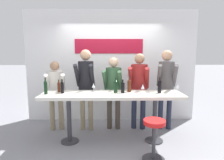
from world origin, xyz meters
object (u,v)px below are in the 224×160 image
object	(u,v)px
wine_glass_0	(94,86)
wine_glass_2	(143,87)
person_left	(86,80)
wine_bottle_6	(116,86)
wine_bottle_1	(160,86)
wine_glass_1	(178,86)
wine_bottle_4	(123,87)
person_center	(139,83)
person_far_left	(56,88)
person_center_right	(166,81)
person_center_left	(114,85)
bar_stool	(154,134)
wine_bottle_5	(46,87)
wine_bottle_0	(59,86)
wine_bottle_2	(62,87)
wine_bottle_3	(129,85)
tasting_table	(112,100)

from	to	relation	value
wine_glass_0	wine_glass_2	distance (m)	0.99
person_left	wine_bottle_6	size ratio (longest dim) A/B	6.13
wine_bottle_1	wine_glass_1	world-z (taller)	wine_bottle_1
wine_bottle_4	wine_glass_0	bearing A→B (deg)	170.13
person_center	wine_bottle_6	distance (m)	0.82
person_far_left	person_center_right	xyz separation A→B (m)	(2.51, 0.01, 0.17)
person_center_left	person_center_right	world-z (taller)	person_center_right
bar_stool	wine_glass_0	bearing A→B (deg)	140.80
wine_bottle_1	wine_glass_1	bearing A→B (deg)	3.49
person_far_left	person_left	distance (m)	0.71
wine_bottle_5	wine_glass_0	distance (m)	0.93
person_center_right	wine_bottle_1	xyz separation A→B (m)	(-0.30, -0.61, -0.01)
person_left	wine_bottle_1	xyz separation A→B (m)	(1.51, -0.60, -0.02)
wine_bottle_0	wine_bottle_2	bearing A→B (deg)	-49.20
person_center	wine_glass_0	world-z (taller)	person_center
bar_stool	wine_bottle_2	world-z (taller)	wine_bottle_2
person_left	wine_glass_1	xyz separation A→B (m)	(1.88, -0.57, -0.04)
person_center	wine_glass_2	world-z (taller)	person_center
wine_bottle_0	wine_bottle_3	bearing A→B (deg)	-0.00
wine_bottle_6	wine_glass_2	xyz separation A→B (m)	(0.53, -0.04, -0.01)
bar_stool	wine_glass_1	world-z (taller)	wine_glass_1
wine_bottle_5	wine_bottle_3	bearing A→B (deg)	6.34
wine_bottle_4	wine_glass_2	xyz separation A→B (m)	(0.39, -0.04, 0.00)
person_center_left	person_left	bearing A→B (deg)	-166.42
wine_glass_0	person_far_left	bearing A→B (deg)	152.41
bar_stool	wine_bottle_6	distance (m)	1.18
wine_bottle_3	wine_bottle_6	world-z (taller)	same
wine_bottle_3	wine_bottle_6	size ratio (longest dim) A/B	1.00
tasting_table	wine_bottle_5	distance (m)	1.31
person_left	wine_bottle_3	size ratio (longest dim) A/B	6.12
wine_bottle_2	wine_bottle_3	xyz separation A→B (m)	(1.33, 0.10, 0.01)
person_left	wine_glass_2	size ratio (longest dim) A/B	10.44
person_far_left	wine_bottle_2	distance (m)	0.68
bar_stool	person_center_left	size ratio (longest dim) A/B	0.42
wine_bottle_0	wine_glass_1	xyz separation A→B (m)	(2.37, -0.09, 0.01)
bar_stool	person_left	distance (m)	1.96
person_center_right	wine_glass_2	xyz separation A→B (m)	(-0.64, -0.62, -0.02)
tasting_table	person_center	bearing A→B (deg)	46.49
wine_bottle_2	bar_stool	bearing A→B (deg)	-23.90
person_center_left	wine_bottle_1	bearing A→B (deg)	-25.96
person_far_left	wine_bottle_0	xyz separation A→B (m)	(0.20, -0.49, 0.13)
wine_bottle_5	wine_glass_2	distance (m)	1.88
wine_bottle_1	wine_bottle_4	size ratio (longest dim) A/B	1.19
person_center_right	wine_bottle_0	world-z (taller)	person_center_right
tasting_table	wine_bottle_0	distance (m)	1.11
person_center	wine_bottle_5	distance (m)	2.03
wine_bottle_6	wine_bottle_3	bearing A→B (deg)	16.43
person_center	wine_bottle_5	bearing A→B (deg)	-148.63
wine_bottle_0	wine_bottle_5	xyz separation A→B (m)	(-0.21, -0.18, 0.03)
person_left	person_center_left	distance (m)	0.64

